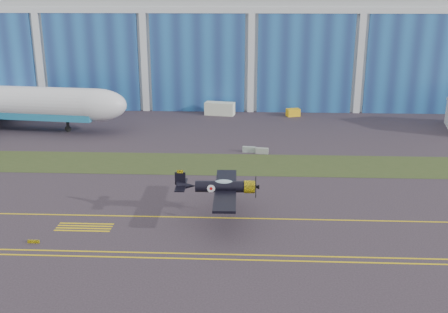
{
  "coord_description": "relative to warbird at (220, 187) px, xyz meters",
  "views": [
    {
      "loc": [
        -0.58,
        -58.77,
        24.34
      ],
      "look_at": [
        -3.47,
        3.77,
        4.45
      ],
      "focal_mm": 42.0,
      "sensor_mm": 36.0,
      "label": 1
    }
  ],
  "objects": [
    {
      "name": "taxiway_centreline",
      "position": [
        3.47,
        0.23,
        -3.84
      ],
      "size": [
        200.0,
        0.2,
        0.02
      ],
      "primitive_type": "cube",
      "color": "yellow",
      "rests_on": "ground"
    },
    {
      "name": "edge_line_near",
      "position": [
        3.47,
        -9.27,
        -3.84
      ],
      "size": [
        80.0,
        0.2,
        0.02
      ],
      "primitive_type": "cube",
      "color": "yellow",
      "rests_on": "ground"
    },
    {
      "name": "guard_board_left",
      "position": [
        -18.53,
        -6.77,
        -3.67
      ],
      "size": [
        1.2,
        0.15,
        0.35
      ],
      "primitive_type": "cube",
      "color": "yellow",
      "rests_on": "ground"
    },
    {
      "name": "edge_line_far",
      "position": [
        3.47,
        -8.27,
        -3.84
      ],
      "size": [
        80.0,
        0.2,
        0.02
      ],
      "primitive_type": "cube",
      "color": "yellow",
      "rests_on": "ground"
    },
    {
      "name": "tug",
      "position": [
        12.09,
        50.73,
        -3.09
      ],
      "size": [
        2.97,
        2.33,
        1.51
      ],
      "primitive_type": "cube",
      "rotation": [
        0.0,
        0.0,
        0.31
      ],
      "color": "yellow",
      "rests_on": "ground"
    },
    {
      "name": "hangar",
      "position": [
        3.47,
        77.02,
        11.11
      ],
      "size": [
        220.0,
        45.7,
        30.0
      ],
      "color": "silver",
      "rests_on": "ground"
    },
    {
      "name": "grass_median",
      "position": [
        3.47,
        19.23,
        -3.83
      ],
      "size": [
        260.0,
        10.0,
        0.02
      ],
      "primitive_type": "cube",
      "color": "#475128",
      "rests_on": "ground"
    },
    {
      "name": "ground",
      "position": [
        3.47,
        5.23,
        -3.85
      ],
      "size": [
        260.0,
        260.0,
        0.0
      ],
      "primitive_type": "plane",
      "color": "#392E37",
      "rests_on": "ground"
    },
    {
      "name": "warbird",
      "position": [
        0.0,
        0.0,
        0.0
      ],
      "size": [
        10.53,
        12.63,
        3.69
      ],
      "rotation": [
        0.0,
        0.0,
        0.02
      ],
      "color": "black",
      "rests_on": "ground"
    },
    {
      "name": "shipping_container",
      "position": [
        -2.82,
        51.21,
        -2.56
      ],
      "size": [
        6.29,
        3.43,
        2.58
      ],
      "primitive_type": "cube",
      "rotation": [
        0.0,
        0.0,
        -0.18
      ],
      "color": "white",
      "rests_on": "ground"
    },
    {
      "name": "barrier_a",
      "position": [
        3.18,
        25.42,
        -3.4
      ],
      "size": [
        2.06,
        0.88,
        0.9
      ],
      "primitive_type": "cube",
      "rotation": [
        0.0,
        0.0,
        -0.14
      ],
      "color": "#8D9B93",
      "rests_on": "ground"
    },
    {
      "name": "hold_short_ladder",
      "position": [
        -14.53,
        -2.87,
        -3.84
      ],
      "size": [
        6.0,
        2.4,
        0.02
      ],
      "primitive_type": null,
      "color": "yellow",
      "rests_on": "ground"
    },
    {
      "name": "barrier_b",
      "position": [
        5.2,
        24.82,
        -3.4
      ],
      "size": [
        2.06,
        0.87,
        0.9
      ],
      "primitive_type": "cube",
      "rotation": [
        0.0,
        0.0,
        -0.14
      ],
      "color": "#949992",
      "rests_on": "ground"
    }
  ]
}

